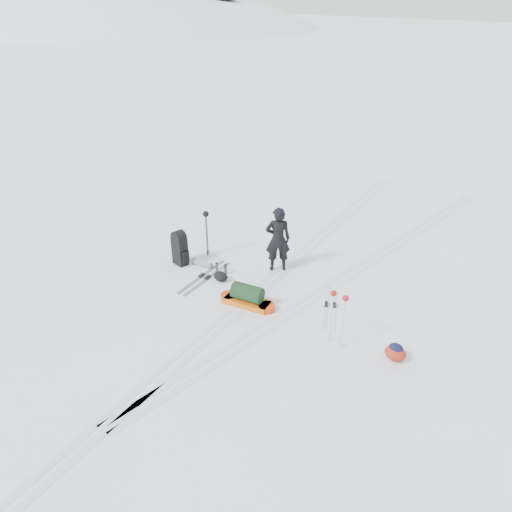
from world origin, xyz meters
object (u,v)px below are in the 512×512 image
(skier, at_px, (278,239))
(ski_poles_black, at_px, (206,219))
(expedition_rucksack, at_px, (182,249))
(pulk_sled, at_px, (247,297))

(skier, xyz_separation_m, ski_poles_black, (-1.92, -0.48, 0.20))
(expedition_rucksack, distance_m, ski_poles_black, 0.98)
(pulk_sled, distance_m, ski_poles_black, 2.72)
(pulk_sled, distance_m, expedition_rucksack, 2.52)
(skier, xyz_separation_m, expedition_rucksack, (-2.11, -1.21, -0.41))
(pulk_sled, relative_size, ski_poles_black, 1.08)
(skier, bearing_deg, pulk_sled, 62.68)
(skier, distance_m, pulk_sled, 1.88)
(pulk_sled, relative_size, expedition_rucksack, 1.35)
(pulk_sled, xyz_separation_m, ski_poles_black, (-2.26, 1.25, 0.85))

